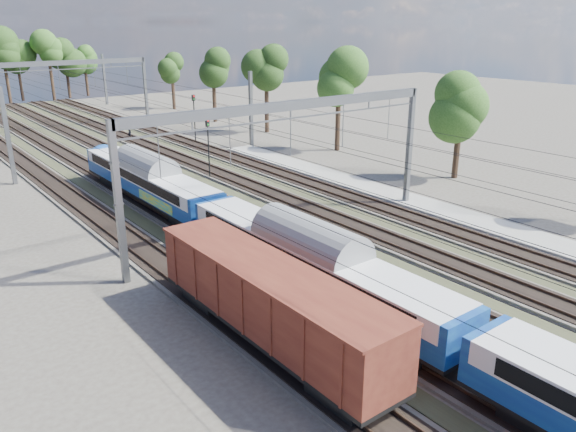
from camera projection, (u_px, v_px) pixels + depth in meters
track_bed at (185, 186)px, 48.88m from camera, size 21.00×130.00×0.34m
platform at (526, 237)px, 37.08m from camera, size 3.00×70.00×0.30m
catenary at (146, 103)px, 52.76m from camera, size 25.65×130.00×9.00m
tree_belt at (66, 55)px, 86.44m from camera, size 40.78×97.52×12.07m
emu_train at (315, 255)px, 28.44m from camera, size 2.81×59.44×4.11m
freight_boxcar at (269, 300)px, 24.23m from camera, size 2.94×14.19×3.66m
worker at (130, 132)px, 69.07m from camera, size 0.48×0.63×1.55m
signal_near at (208, 141)px, 50.45m from camera, size 0.38×0.35×5.45m
signal_far at (194, 113)px, 65.51m from camera, size 0.35×0.32×5.64m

